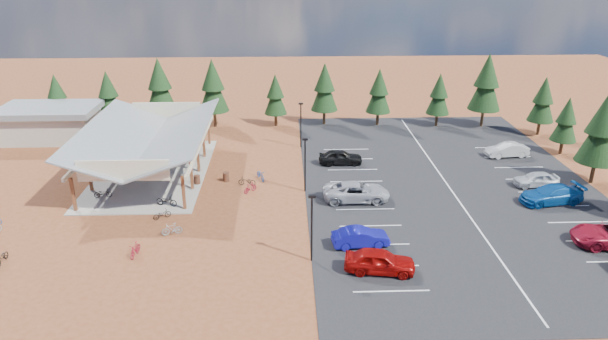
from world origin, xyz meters
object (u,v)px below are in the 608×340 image
Objects in this scene: lamp_post_0 at (312,223)px; car_1 at (360,237)px; trash_bin_0 at (197,180)px; bike_5 at (185,173)px; trash_bin_1 at (226,177)px; car_2 at (356,192)px; bike_pavilion at (149,136)px; bike_4 at (166,200)px; bike_14 at (261,175)px; bike_0 at (103,193)px; car_8 at (536,179)px; car_9 at (507,150)px; lamp_post_2 at (301,122)px; bike_2 at (121,165)px; bike_12 at (162,214)px; lamp_post_1 at (305,161)px; bike_15 at (250,188)px; car_0 at (380,261)px; car_7 at (551,194)px; bike_13 at (172,229)px; bike_8 at (2,258)px; bike_1 at (114,175)px; outbuilding at (50,122)px; car_4 at (340,157)px; bike_3 at (146,151)px; bike_11 at (135,249)px; bike_16 at (247,181)px; bike_7 at (185,151)px.

lamp_post_0 is 1.20× the size of car_1.
bike_5 reaches higher than trash_bin_0.
car_2 reaches higher than trash_bin_1.
bike_4 is (2.95, -7.80, -3.23)m from bike_pavilion.
bike_14 is 9.97m from car_2.
trash_bin_0 is 0.58× the size of bike_0.
lamp_post_0 is 17.42m from trash_bin_0.
car_8 is 0.92× the size of car_9.
bike_2 is (-18.30, -6.07, -2.46)m from lamp_post_2.
lamp_post_1 is at bearing -100.34° from bike_12.
bike_15 is 16.64m from car_0.
bike_0 is at bearing -101.74° from car_7.
bike_13 is at bearing -143.80° from lamp_post_1.
lamp_post_2 is 22.62m from bike_13.
bike_15 is at bearing 33.64° from bike_8.
bike_4 is at bearing -140.62° from bike_1.
car_0 reaches higher than car_1.
lamp_post_0 is 3.40× the size of bike_12.
outbuilding is 2.28× the size of car_0.
car_8 is (17.69, -6.37, -0.06)m from car_4.
bike_3 is 24.11m from car_2.
bike_11 is at bearing -52.45° from bike_13.
bike_13 is (18.35, -23.80, -1.55)m from outbuilding.
bike_14 is 1.82m from bike_16.
bike_7 is 0.39× the size of car_4.
lamp_post_0 is 1.15× the size of car_4.
lamp_post_1 is 12.26m from bike_5.
bike_7 is 1.05× the size of bike_16.
lamp_post_2 is at bearing -68.16° from bike_15.
bike_12 is at bearing -95.26° from car_7.
bike_5 is 0.35× the size of car_4.
bike_1 is at bearing -3.72° from bike_0.
lamp_post_1 is 5.63m from bike_14.
bike_5 is 0.81× the size of bike_14.
car_1 is at bearing 2.60° from bike_8.
bike_5 is (-11.48, -8.44, -2.41)m from lamp_post_2.
bike_4 is 9.71m from bike_14.
lamp_post_2 reaches higher than car_8.
bike_2 is 40.30m from car_8.
bike_2 is 0.84× the size of bike_4.
bike_7 is at bearing 45.35° from car_0.
trash_bin_0 is 0.48× the size of bike_4.
bike_3 is at bearing 81.49° from car_4.
car_0 is at bearing -46.63° from trash_bin_0.
bike_15 is (13.03, 0.82, -0.06)m from bike_0.
trash_bin_0 is 0.57× the size of bike_2.
bike_0 is (-3.05, -5.88, -3.31)m from bike_pavilion.
trash_bin_1 is 4.13m from bike_5.
bike_1 is (-8.14, 1.31, 0.09)m from trash_bin_0.
bike_11 is (-12.71, -10.84, -2.47)m from lamp_post_1.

